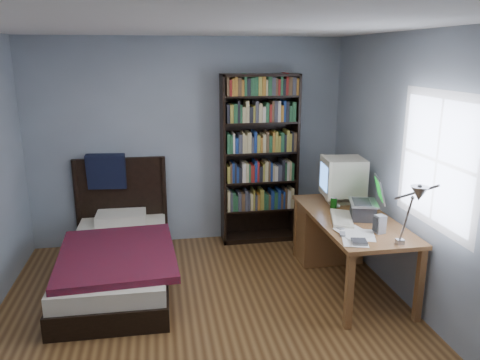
{
  "coord_description": "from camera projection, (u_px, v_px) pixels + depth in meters",
  "views": [
    {
      "loc": [
        -0.36,
        -3.54,
        2.29
      ],
      "look_at": [
        0.44,
        0.98,
        1.06
      ],
      "focal_mm": 35.0,
      "sensor_mm": 36.0,
      "label": 1
    }
  ],
  "objects": [
    {
      "name": "room",
      "position": [
        210.0,
        190.0,
        3.7
      ],
      "size": [
        4.2,
        4.24,
        2.5
      ],
      "color": "#503117",
      "rests_on": "ground"
    },
    {
      "name": "desk",
      "position": [
        333.0,
        230.0,
        5.16
      ],
      "size": [
        0.75,
        1.63,
        0.73
      ],
      "color": "brown",
      "rests_on": "floor"
    },
    {
      "name": "crt_monitor",
      "position": [
        342.0,
        177.0,
        5.04
      ],
      "size": [
        0.47,
        0.44,
        0.5
      ],
      "color": "beige",
      "rests_on": "desk"
    },
    {
      "name": "laptop",
      "position": [
        365.0,
        207.0,
        4.57
      ],
      "size": [
        0.42,
        0.4,
        0.41
      ],
      "color": "#2D2D30",
      "rests_on": "desk"
    },
    {
      "name": "desk_lamp",
      "position": [
        416.0,
        199.0,
        3.45
      ],
      "size": [
        0.25,
        0.55,
        0.66
      ],
      "color": "#99999E",
      "rests_on": "desk"
    },
    {
      "name": "keyboard",
      "position": [
        342.0,
        219.0,
        4.54
      ],
      "size": [
        0.33,
        0.52,
        0.05
      ],
      "primitive_type": "cube",
      "rotation": [
        0.0,
        0.07,
        -0.3
      ],
      "color": "beige",
      "rests_on": "desk"
    },
    {
      "name": "speaker",
      "position": [
        380.0,
        224.0,
        4.21
      ],
      "size": [
        0.1,
        0.1,
        0.17
      ],
      "primitive_type": "cube",
      "rotation": [
        0.0,
        0.0,
        0.19
      ],
      "color": "gray",
      "rests_on": "desk"
    },
    {
      "name": "soda_can",
      "position": [
        334.0,
        203.0,
        4.87
      ],
      "size": [
        0.07,
        0.07,
        0.12
      ],
      "primitive_type": "cylinder",
      "color": "#083D0C",
      "rests_on": "desk"
    },
    {
      "name": "mouse",
      "position": [
        337.0,
        205.0,
        4.94
      ],
      "size": [
        0.06,
        0.11,
        0.04
      ],
      "primitive_type": "ellipsoid",
      "color": "silver",
      "rests_on": "desk"
    },
    {
      "name": "phone_silver",
      "position": [
        339.0,
        228.0,
        4.32
      ],
      "size": [
        0.08,
        0.11,
        0.02
      ],
      "primitive_type": "cube",
      "rotation": [
        0.0,
        0.0,
        0.37
      ],
      "color": "#AFAFB3",
      "rests_on": "desk"
    },
    {
      "name": "phone_grey",
      "position": [
        342.0,
        234.0,
        4.17
      ],
      "size": [
        0.08,
        0.1,
        0.02
      ],
      "primitive_type": "cube",
      "rotation": [
        0.0,
        0.0,
        -0.34
      ],
      "color": "gray",
      "rests_on": "desk"
    },
    {
      "name": "external_drive",
      "position": [
        359.0,
        242.0,
        3.98
      ],
      "size": [
        0.15,
        0.15,
        0.03
      ],
      "primitive_type": "cube",
      "rotation": [
        0.0,
        0.0,
        -0.23
      ],
      "color": "gray",
      "rests_on": "desk"
    },
    {
      "name": "bookshelf",
      "position": [
        259.0,
        160.0,
        5.74
      ],
      "size": [
        0.93,
        0.3,
        2.08
      ],
      "color": "black",
      "rests_on": "floor"
    },
    {
      "name": "bed",
      "position": [
        118.0,
        256.0,
        4.89
      ],
      "size": [
        1.16,
        2.12,
        1.16
      ],
      "color": "black",
      "rests_on": "floor"
    }
  ]
}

